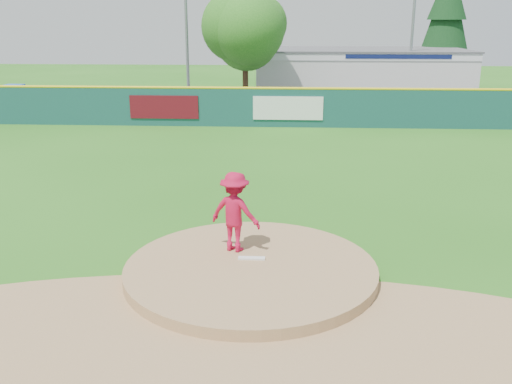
# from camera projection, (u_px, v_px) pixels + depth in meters

# --- Properties ---
(ground) EXTENTS (120.00, 120.00, 0.00)m
(ground) POSITION_uv_depth(u_px,v_px,m) (251.00, 275.00, 12.49)
(ground) COLOR #286B19
(ground) RESTS_ON ground
(pitchers_mound) EXTENTS (5.50, 5.50, 0.50)m
(pitchers_mound) POSITION_uv_depth(u_px,v_px,m) (251.00, 275.00, 12.49)
(pitchers_mound) COLOR #9E774C
(pitchers_mound) RESTS_ON ground
(pitching_rubber) EXTENTS (0.60, 0.15, 0.04)m
(pitching_rubber) POSITION_uv_depth(u_px,v_px,m) (252.00, 258.00, 12.70)
(pitching_rubber) COLOR white
(pitching_rubber) RESTS_ON pitchers_mound
(infield_dirt_arc) EXTENTS (15.40, 15.40, 0.01)m
(infield_dirt_arc) POSITION_uv_depth(u_px,v_px,m) (239.00, 351.00, 9.62)
(infield_dirt_arc) COLOR #9E774C
(infield_dirt_arc) RESTS_ON ground
(parking_lot) EXTENTS (44.00, 16.00, 0.02)m
(parking_lot) POSITION_uv_depth(u_px,v_px,m) (277.00, 103.00, 38.28)
(parking_lot) COLOR #38383A
(parking_lot) RESTS_ON ground
(pitcher) EXTENTS (1.37, 1.08, 1.86)m
(pitcher) POSITION_uv_depth(u_px,v_px,m) (235.00, 212.00, 12.96)
(pitcher) COLOR #B90F36
(pitcher) RESTS_ON pitchers_mound
(van) EXTENTS (4.52, 2.71, 1.18)m
(van) POSITION_uv_depth(u_px,v_px,m) (206.00, 101.00, 34.91)
(van) COLOR silver
(van) RESTS_ON parking_lot
(pool_building_grp) EXTENTS (15.20, 8.20, 3.31)m
(pool_building_grp) POSITION_uv_depth(u_px,v_px,m) (360.00, 72.00, 42.24)
(pool_building_grp) COLOR silver
(pool_building_grp) RESTS_ON ground
(fence_banners) EXTENTS (10.05, 0.04, 1.20)m
(fence_banners) POSITION_uv_depth(u_px,v_px,m) (226.00, 108.00, 29.46)
(fence_banners) COLOR #5F0D17
(fence_banners) RESTS_ON ground
(playground_slide) EXTENTS (1.06, 2.99, 1.65)m
(playground_slide) POSITION_uv_depth(u_px,v_px,m) (14.00, 99.00, 34.06)
(playground_slide) COLOR blue
(playground_slide) RESTS_ON ground
(outfield_fence) EXTENTS (40.00, 0.14, 2.07)m
(outfield_fence) POSITION_uv_depth(u_px,v_px,m) (274.00, 106.00, 29.37)
(outfield_fence) COLOR #154744
(outfield_fence) RESTS_ON ground
(deciduous_tree) EXTENTS (5.60, 5.60, 7.36)m
(deciduous_tree) POSITION_uv_depth(u_px,v_px,m) (245.00, 33.00, 35.16)
(deciduous_tree) COLOR #382314
(deciduous_tree) RESTS_ON ground
(conifer_tree) EXTENTS (4.40, 4.40, 9.50)m
(conifer_tree) POSITION_uv_depth(u_px,v_px,m) (447.00, 17.00, 44.56)
(conifer_tree) COLOR #382314
(conifer_tree) RESTS_ON ground
(light_pole_left) EXTENTS (1.75, 0.25, 11.00)m
(light_pole_left) POSITION_uv_depth(u_px,v_px,m) (186.00, 8.00, 36.86)
(light_pole_left) COLOR gray
(light_pole_left) RESTS_ON ground
(light_pole_right) EXTENTS (1.75, 0.25, 10.00)m
(light_pole_right) POSITION_uv_depth(u_px,v_px,m) (413.00, 17.00, 38.09)
(light_pole_right) COLOR gray
(light_pole_right) RESTS_ON ground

